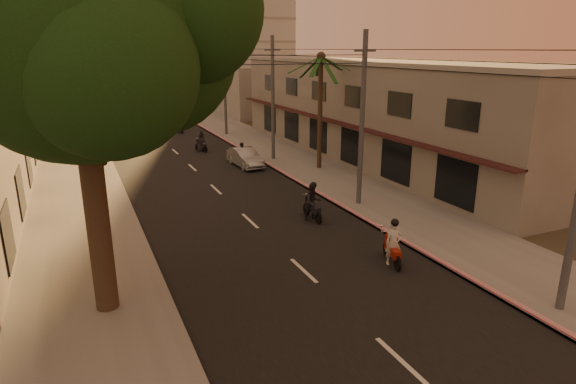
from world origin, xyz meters
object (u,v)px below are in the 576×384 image
object	(u,v)px
broadleaf_tree	(90,34)
parked_car	(245,157)
palm_tree	(321,63)
scooter_far_c	(160,124)
scooter_mid_b	(242,155)
scooter_far_a	(201,142)
scooter_red	(393,244)
scooter_mid_a	(313,203)
scooter_far_b	(179,126)

from	to	relation	value
broadleaf_tree	parked_car	distance (m)	21.08
palm_tree	scooter_far_c	xyz separation A→B (m)	(-7.40, 20.21, -6.34)
broadleaf_tree	palm_tree	bearing A→B (deg)	43.48
scooter_mid_b	scooter_far_a	distance (m)	6.06
scooter_red	parked_car	world-z (taller)	scooter_red
scooter_red	parked_car	xyz separation A→B (m)	(0.14, 17.74, -0.18)
broadleaf_tree	scooter_far_a	size ratio (longest dim) A/B	7.09
parked_car	scooter_far_c	xyz separation A→B (m)	(-2.96, 17.35, 0.15)
palm_tree	scooter_mid_b	distance (m)	8.53
broadleaf_tree	palm_tree	size ratio (longest dim) A/B	1.48
scooter_mid_a	broadleaf_tree	bearing A→B (deg)	-151.55
scooter_mid_a	scooter_mid_b	world-z (taller)	scooter_mid_a
scooter_red	scooter_mid_a	bearing A→B (deg)	112.36
scooter_red	scooter_far_c	bearing A→B (deg)	111.74
scooter_mid_a	scooter_far_b	xyz separation A→B (m)	(-0.60, 28.06, -0.13)
scooter_far_a	broadleaf_tree	bearing A→B (deg)	-128.54
scooter_mid_b	broadleaf_tree	bearing A→B (deg)	-122.74
scooter_mid_b	scooter_far_b	world-z (taller)	scooter_mid_b
scooter_mid_b	scooter_far_a	xyz separation A→B (m)	(-1.48, 5.87, 0.03)
palm_tree	scooter_far_c	world-z (taller)	palm_tree
scooter_far_a	scooter_far_c	world-z (taller)	scooter_far_c
scooter_mid_b	parked_car	world-z (taller)	scooter_mid_b
palm_tree	scooter_mid_a	bearing A→B (deg)	-119.37
scooter_red	scooter_far_a	bearing A→B (deg)	110.47
palm_tree	scooter_far_a	world-z (taller)	palm_tree
palm_tree	scooter_mid_a	distance (m)	12.16
scooter_mid_a	scooter_red	bearing A→B (deg)	-83.04
scooter_red	palm_tree	bearing A→B (deg)	90.05
broadleaf_tree	scooter_red	world-z (taller)	broadleaf_tree
broadleaf_tree	scooter_far_b	world-z (taller)	broadleaf_tree
scooter_mid_a	scooter_far_a	xyz separation A→B (m)	(-0.88, 18.34, -0.10)
palm_tree	scooter_mid_b	world-z (taller)	palm_tree
scooter_red	scooter_far_c	xyz separation A→B (m)	(-2.83, 35.09, -0.03)
scooter_far_a	parked_car	distance (m)	6.58
scooter_mid_b	scooter_far_b	xyz separation A→B (m)	(-1.21, 15.60, -0.00)
broadleaf_tree	scooter_mid_a	world-z (taller)	broadleaf_tree
scooter_far_c	scooter_mid_a	bearing A→B (deg)	-108.89
scooter_mid_a	scooter_far_c	xyz separation A→B (m)	(-2.30, 29.28, -0.07)
scooter_far_c	broadleaf_tree	bearing A→B (deg)	-125.32
scooter_far_a	scooter_far_c	distance (m)	11.04
scooter_mid_b	scooter_mid_a	bearing A→B (deg)	-95.14
scooter_far_b	scooter_far_c	bearing A→B (deg)	130.42
scooter_mid_a	palm_tree	bearing A→B (deg)	62.37
scooter_red	scooter_far_b	world-z (taller)	scooter_red
palm_tree	scooter_red	bearing A→B (deg)	-107.09
scooter_mid_b	scooter_far_a	bearing A→B (deg)	101.77
scooter_mid_b	scooter_far_c	size ratio (longest dim) A/B	0.96
scooter_red	scooter_far_a	distance (m)	24.18
parked_car	scooter_far_b	bearing A→B (deg)	90.64
scooter_red	scooter_far_b	bearing A→B (deg)	109.06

